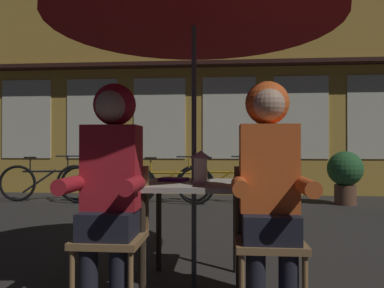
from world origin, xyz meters
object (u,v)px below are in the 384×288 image
chair_right (268,230)px  potted_plant (345,173)px  patio_umbrella (194,0)px  bicycle_third (167,184)px  bicycle_fourth (222,183)px  cafe_table (194,197)px  bicycle_nearest (46,182)px  book (174,179)px  lantern (201,166)px  person_left_hooded (111,171)px  bicycle_second (106,184)px  chair_left (114,227)px  person_right_hooded (269,172)px

chair_right → potted_plant: (1.83, 4.30, 0.05)m
patio_umbrella → bicycle_third: size_ratio=1.37×
patio_umbrella → bicycle_fourth: patio_umbrella is taller
cafe_table → patio_umbrella: 1.42m
cafe_table → bicycle_nearest: bearing=127.8°
bicycle_nearest → potted_plant: potted_plant is taller
cafe_table → book: 0.23m
patio_umbrella → lantern: bearing=-46.0°
person_left_hooded → bicycle_second: 4.36m
chair_left → chair_right: bearing=0.0°
bicycle_third → person_left_hooded: bearing=-86.0°
chair_right → book: chair_right is taller
patio_umbrella → potted_plant: bearing=59.6°
person_right_hooded → patio_umbrella: bearing=138.4°
chair_right → bicycle_third: 4.29m
bicycle_fourth → potted_plant: bearing=-0.9°
lantern → person_left_hooded: size_ratio=0.17×
person_right_hooded → potted_plant: (1.83, 4.36, -0.30)m
bicycle_nearest → book: bicycle_nearest is taller
bicycle_second → potted_plant: size_ratio=1.83×
bicycle_third → chair_right: bearing=-73.1°
lantern → bicycle_fourth: 4.05m
lantern → potted_plant: bearing=60.5°
potted_plant → book: bearing=-122.9°
person_left_hooded → bicycle_nearest: (-2.56, 4.35, -0.50)m
chair_left → patio_umbrella: bearing=37.5°
cafe_table → bicycle_third: bicycle_third is taller
bicycle_third → potted_plant: size_ratio=1.83×
person_right_hooded → bicycle_fourth: person_right_hooded is taller
patio_umbrella → chair_left: (-0.48, -0.37, -1.57)m
chair_left → bicycle_fourth: size_ratio=0.52×
lantern → bicycle_nearest: lantern is taller
chair_left → person_left_hooded: person_left_hooded is taller
patio_umbrella → bicycle_nearest: patio_umbrella is taller
lantern → bicycle_third: 3.91m
cafe_table → bicycle_fourth: 3.98m
lantern → chair_left: (-0.53, -0.32, -0.37)m
bicycle_nearest → bicycle_third: 2.28m
lantern → book: 0.29m
cafe_table → bicycle_third: 3.82m
potted_plant → bicycle_second: bearing=-176.7°
patio_umbrella → lantern: 1.20m
person_left_hooded → bicycle_fourth: (0.67, 4.39, -0.50)m
patio_umbrella → bicycle_nearest: (-3.04, 3.92, -1.71)m
chair_right → book: (-0.64, 0.48, 0.26)m
bicycle_nearest → book: size_ratio=8.32×
bicycle_third → book: size_ratio=8.40×
chair_right → person_left_hooded: person_left_hooded is taller
bicycle_third → book: (0.61, -3.62, 0.41)m
person_left_hooded → bicycle_third: person_left_hooded is taller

